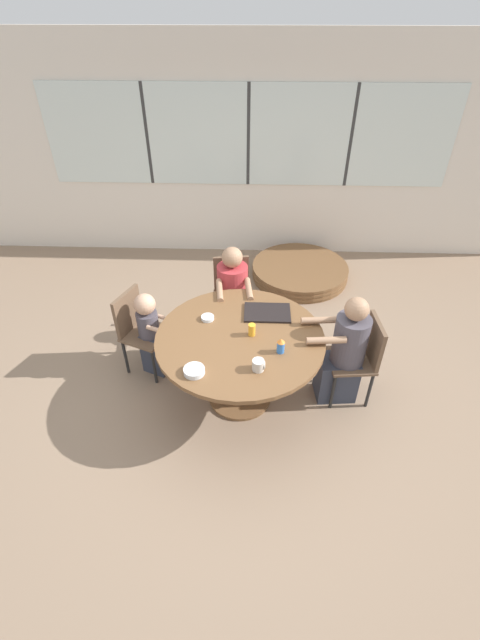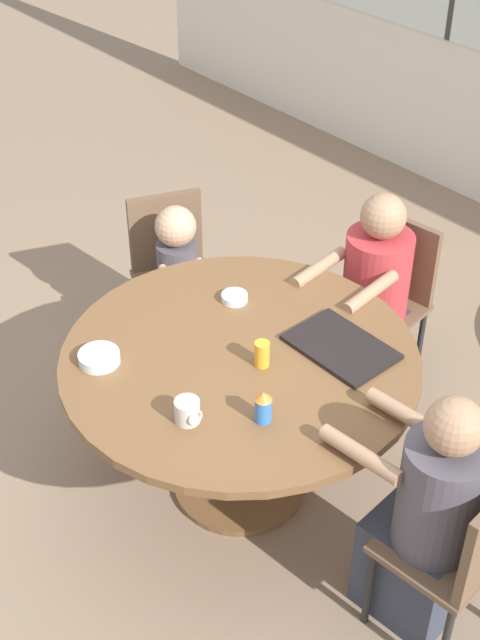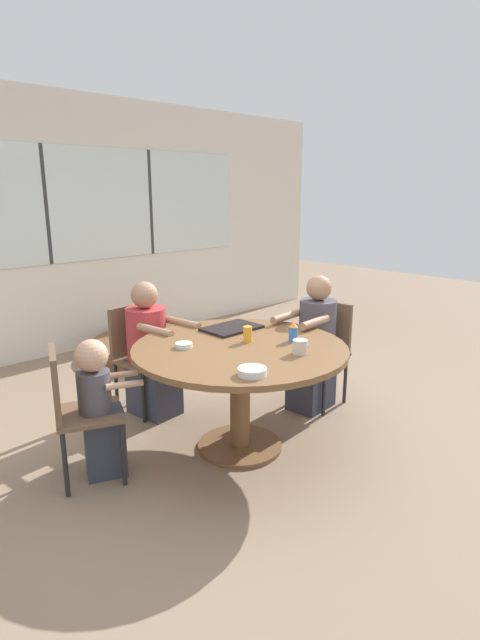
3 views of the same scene
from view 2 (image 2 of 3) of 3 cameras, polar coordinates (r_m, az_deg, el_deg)
The scene contains 14 objects.
ground_plane at distance 4.13m, azimuth 0.00°, elevation -10.50°, with size 16.00×16.00×0.00m, color #8C725B.
dining_table at distance 3.69m, azimuth 0.00°, elevation -3.96°, with size 1.47×1.47×0.77m.
chair_for_woman_green_shirt at distance 4.46m, azimuth 9.55°, elevation 2.04°, with size 0.44×0.44×0.87m.
chair_for_man_blue_shirt at distance 3.33m, azimuth 14.24°, elevation -13.93°, with size 0.43×0.43×0.87m.
chair_for_toddler at distance 4.60m, azimuth -4.42°, elevation 3.68°, with size 0.52×0.52×0.87m.
person_woman_green_shirt at distance 4.36m, azimuth 8.27°, elevation 0.78°, with size 0.39×0.63×1.09m.
person_man_blue_shirt at distance 3.38m, azimuth 11.82°, elevation -12.65°, with size 0.59×0.36×1.12m.
person_toddler at distance 4.51m, azimuth -3.87°, elevation 1.91°, with size 0.42×0.33×0.92m.
food_tray_dark at distance 3.65m, azimuth 6.47°, elevation -1.72°, with size 0.42×0.29×0.02m.
coffee_mug at distance 3.29m, azimuth -3.37°, elevation -5.85°, with size 0.10×0.10×0.09m.
sippy_cup at distance 3.27m, azimuth 1.49°, elevation -5.53°, with size 0.07×0.07×0.14m.
juice_glass at distance 3.52m, azimuth 1.42°, elevation -2.18°, with size 0.06×0.06×0.11m.
bowl_white_shallow at distance 3.60m, azimuth -9.01°, elevation -2.40°, with size 0.17×0.17×0.04m.
bowl_cereal at distance 3.89m, azimuth -0.35°, elevation 1.46°, with size 0.12×0.12×0.03m.
Camera 2 is at (2.09, -1.83, 3.06)m, focal length 50.00 mm.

